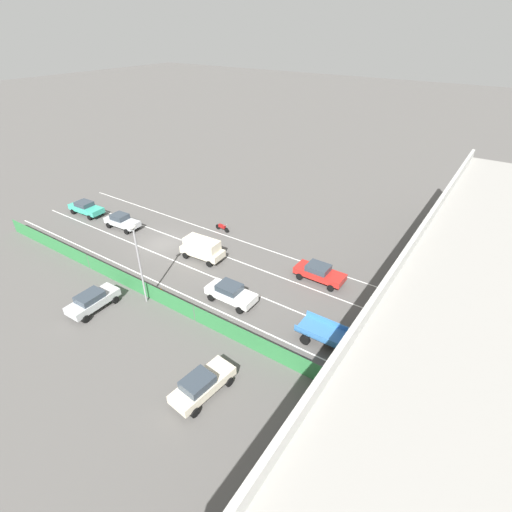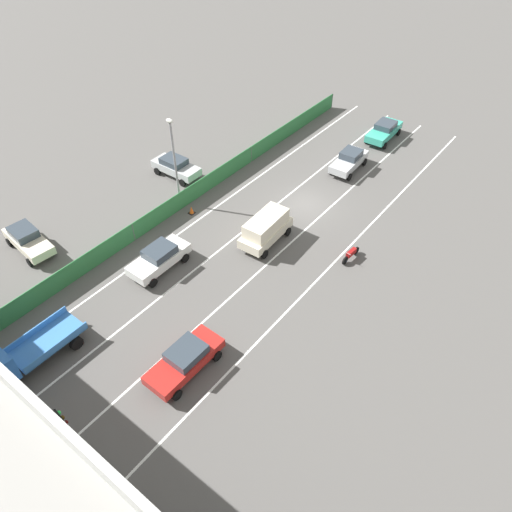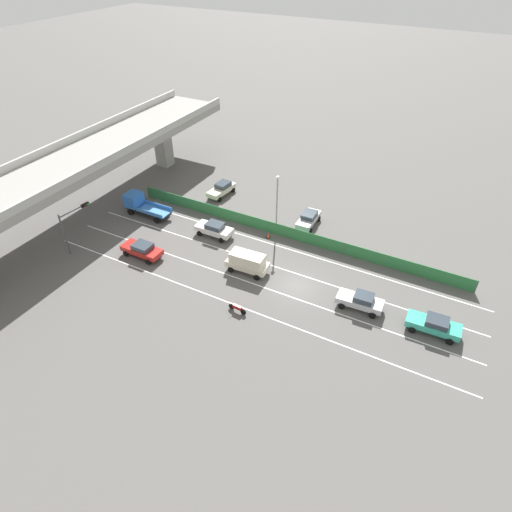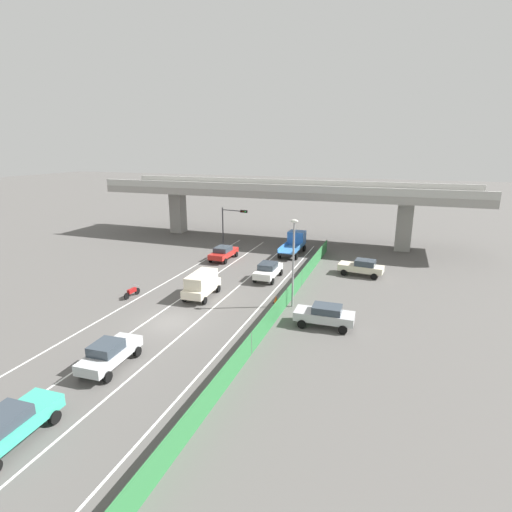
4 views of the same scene
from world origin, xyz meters
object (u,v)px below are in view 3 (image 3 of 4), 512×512
at_px(car_sedan_red, 142,249).
at_px(traffic_light, 73,221).
at_px(car_taxi_teal, 434,325).
at_px(motorcycle, 237,308).
at_px(parked_wagon_silver, 309,219).
at_px(parked_sedan_cream, 222,189).
at_px(flatbed_truck_blue, 140,204).
at_px(car_sedan_silver, 361,301).
at_px(car_van_cream, 247,262).
at_px(traffic_cone, 268,235).
at_px(street_lamp, 277,199).
at_px(car_hatchback_white, 214,229).

bearing_deg(car_sedan_red, traffic_light, 105.73).
relative_size(car_taxi_teal, motorcycle, 2.43).
xyz_separation_m(parked_wagon_silver, parked_sedan_cream, (1.43, 13.16, 0.01)).
height_order(parked_wagon_silver, traffic_light, traffic_light).
bearing_deg(motorcycle, parked_sedan_cream, 35.25).
bearing_deg(car_sedan_red, flatbed_truck_blue, 40.65).
bearing_deg(parked_wagon_silver, car_sedan_red, 136.32).
height_order(car_sedan_silver, car_sedan_red, car_sedan_silver).
xyz_separation_m(car_taxi_teal, motorcycle, (-5.99, 16.67, -0.44)).
xyz_separation_m(motorcycle, parked_wagon_silver, (17.00, -0.13, 0.45)).
height_order(parked_wagon_silver, parked_sedan_cream, parked_sedan_cream).
relative_size(car_van_cream, car_sedan_red, 0.96).
xyz_separation_m(flatbed_truck_blue, motorcycle, (-9.69, -19.56, -0.84)).
distance_m(car_sedan_silver, traffic_cone, 14.47).
bearing_deg(motorcycle, car_sedan_red, 78.80).
relative_size(flatbed_truck_blue, street_lamp, 0.83).
relative_size(traffic_light, traffic_cone, 8.02).
bearing_deg(car_sedan_silver, parked_sedan_cream, 61.51).
xyz_separation_m(car_hatchback_white, traffic_light, (-9.12, 12.12, 2.64)).
distance_m(car_taxi_teal, traffic_cone, 20.63).
bearing_deg(car_van_cream, car_taxi_teal, -89.36).
bearing_deg(traffic_cone, parked_wagon_silver, -33.40).
distance_m(parked_wagon_silver, parked_sedan_cream, 13.23).
bearing_deg(motorcycle, car_van_cream, 19.99).
xyz_separation_m(motorcycle, traffic_cone, (12.33, 2.95, -0.17)).
relative_size(car_sedan_red, motorcycle, 2.39).
bearing_deg(car_sedan_silver, flatbed_truck_blue, 82.76).
xyz_separation_m(car_sedan_red, parked_wagon_silver, (14.32, -13.67, 0.03)).
distance_m(parked_wagon_silver, traffic_cone, 5.63).
bearing_deg(parked_wagon_silver, car_sedan_silver, -138.24).
height_order(motorcycle, street_lamp, street_lamp).
xyz_separation_m(car_van_cream, motorcycle, (-5.78, -2.10, -0.77)).
bearing_deg(car_sedan_silver, car_taxi_teal, -89.46).
distance_m(traffic_light, traffic_cone, 21.61).
height_order(flatbed_truck_blue, street_lamp, street_lamp).
bearing_deg(car_van_cream, parked_sedan_cream, 40.81).
xyz_separation_m(flatbed_truck_blue, parked_wagon_silver, (7.31, -19.69, -0.39)).
relative_size(car_van_cream, car_hatchback_white, 1.01).
height_order(car_sedan_red, parked_sedan_cream, parked_sedan_cream).
relative_size(car_van_cream, traffic_cone, 7.31).
distance_m(car_hatchback_white, street_lamp, 8.06).
height_order(car_hatchback_white, flatbed_truck_blue, flatbed_truck_blue).
bearing_deg(car_van_cream, street_lamp, 4.11).
height_order(motorcycle, parked_wagon_silver, parked_wagon_silver).
bearing_deg(traffic_cone, parked_sedan_cream, 58.79).
relative_size(car_sedan_red, traffic_light, 0.95).
bearing_deg(motorcycle, street_lamp, 10.98).
relative_size(parked_wagon_silver, street_lamp, 0.60).
bearing_deg(flatbed_truck_blue, car_van_cream, -102.61).
relative_size(car_sedan_silver, traffic_cone, 7.16).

